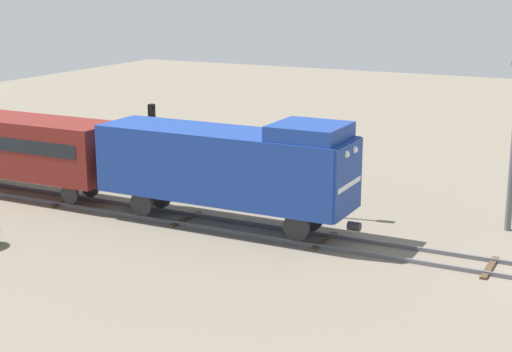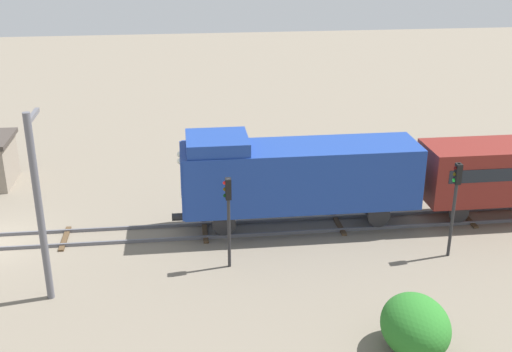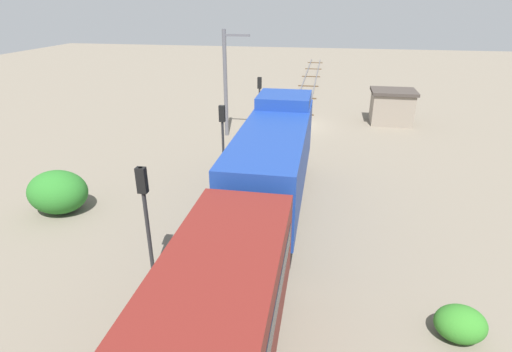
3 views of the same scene
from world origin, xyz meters
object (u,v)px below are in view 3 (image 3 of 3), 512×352
Objects in this scene: traffic_signal_mid at (223,127)px; catenary_mast at (226,81)px; locomotive at (275,153)px; traffic_signal_near at (260,91)px; worker_near_track at (271,107)px; traffic_signal_far at (145,204)px; relay_hut at (392,107)px.

catenary_mast reaches higher than traffic_signal_mid.
locomotive is 1.54× the size of catenary_mast.
worker_near_track is (-0.80, -0.99, -1.57)m from traffic_signal_near.
traffic_signal_near is (3.20, -14.66, -0.21)m from locomotive.
catenary_mast is at bearing -77.91° from traffic_signal_mid.
catenary_mast is (1.33, -16.86, 1.01)m from traffic_signal_far.
locomotive reaches higher than traffic_signal_near.
traffic_signal_far is 1.24× the size of relay_hut.
traffic_signal_far reaches higher than worker_near_track.
traffic_signal_far is (0.40, 20.91, 0.44)m from traffic_signal_near.
traffic_signal_far is at bearing 88.90° from traffic_signal_near.
traffic_signal_near is 0.84× the size of traffic_signal_far.
traffic_signal_mid reaches higher than traffic_signal_near.
relay_hut is at bearing -172.50° from traffic_signal_near.
traffic_signal_mid reaches higher than relay_hut.
relay_hut is (-7.50, -16.07, -1.38)m from locomotive.
worker_near_track is at bearing -93.14° from traffic_signal_far.
locomotive is at bearing -119.97° from traffic_signal_far.
worker_near_track is at bearing -116.74° from catenary_mast.
traffic_signal_far reaches higher than relay_hut.
catenary_mast is (2.53, 5.03, 3.02)m from worker_near_track.
locomotive is at bearing 134.56° from traffic_signal_mid.
traffic_signal_far reaches higher than traffic_signal_near.
catenary_mast is at bearing 66.77° from traffic_signal_near.
worker_near_track is 6.39m from catenary_mast.
catenary_mast is at bearing 23.67° from relay_hut.
worker_near_track is 0.49× the size of relay_hut.
catenary_mast is (1.73, 4.04, 1.45)m from traffic_signal_near.
traffic_signal_mid is at bearing 102.09° from catenary_mast.
catenary_mast reaches higher than worker_near_track.
traffic_signal_near is 11.22m from traffic_signal_mid.
traffic_signal_near is at bearing 51.87° from worker_near_track.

